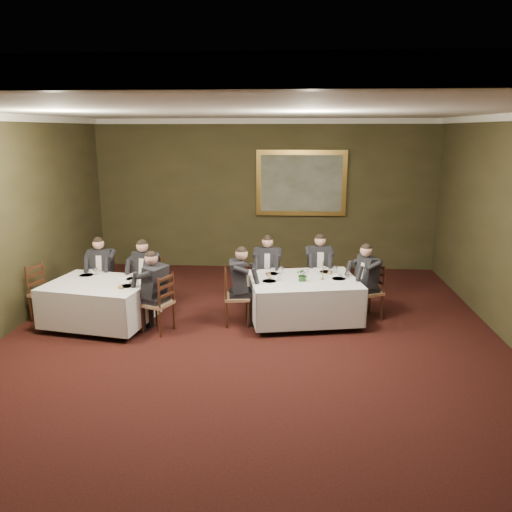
# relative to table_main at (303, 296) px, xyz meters

# --- Properties ---
(ground) EXTENTS (10.00, 10.00, 0.00)m
(ground) POSITION_rel_table_main_xyz_m (-0.84, -1.50, -0.45)
(ground) COLOR black
(ground) RESTS_ON ground
(ceiling) EXTENTS (8.00, 10.00, 0.10)m
(ceiling) POSITION_rel_table_main_xyz_m (-0.84, -1.50, 3.05)
(ceiling) COLOR silver
(ceiling) RESTS_ON back_wall
(back_wall) EXTENTS (8.00, 0.10, 3.50)m
(back_wall) POSITION_rel_table_main_xyz_m (-0.84, 3.50, 1.30)
(back_wall) COLOR #312F18
(back_wall) RESTS_ON ground
(front_wall) EXTENTS (8.00, 0.10, 3.50)m
(front_wall) POSITION_rel_table_main_xyz_m (-0.84, -6.50, 1.30)
(front_wall) COLOR #312F18
(front_wall) RESTS_ON ground
(crown_molding) EXTENTS (8.00, 10.00, 0.12)m
(crown_molding) POSITION_rel_table_main_xyz_m (-0.84, -1.50, 2.99)
(crown_molding) COLOR white
(crown_molding) RESTS_ON back_wall
(table_main) EXTENTS (2.06, 1.71, 0.67)m
(table_main) POSITION_rel_table_main_xyz_m (0.00, 0.00, 0.00)
(table_main) COLOR black
(table_main) RESTS_ON ground
(table_second) EXTENTS (1.88, 1.56, 0.67)m
(table_second) POSITION_rel_table_main_xyz_m (-3.44, -0.45, -0.00)
(table_second) COLOR black
(table_second) RESTS_ON ground
(chair_main_backleft) EXTENTS (0.46, 0.44, 1.00)m
(chair_main_backleft) POSITION_rel_table_main_xyz_m (-0.66, 0.84, -0.17)
(chair_main_backleft) COLOR #916A49
(chair_main_backleft) RESTS_ON ground
(diner_main_backleft) EXTENTS (0.43, 0.50, 1.35)m
(diner_main_backleft) POSITION_rel_table_main_xyz_m (-0.66, 0.83, 0.06)
(diner_main_backleft) COLOR black
(diner_main_backleft) RESTS_ON chair_main_backleft
(chair_main_backright) EXTENTS (0.46, 0.44, 1.00)m
(chair_main_backright) POSITION_rel_table_main_xyz_m (0.31, 1.02, -0.17)
(chair_main_backright) COLOR #916A49
(chair_main_backright) RESTS_ON ground
(diner_main_backright) EXTENTS (0.43, 0.50, 1.35)m
(diner_main_backright) POSITION_rel_table_main_xyz_m (0.31, 1.01, 0.06)
(diner_main_backright) COLOR black
(diner_main_backright) RESTS_ON chair_main_backright
(chair_main_endleft) EXTENTS (0.48, 0.49, 1.00)m
(chair_main_endleft) POSITION_rel_table_main_xyz_m (-1.14, -0.21, -0.17)
(chair_main_endleft) COLOR #916A49
(chair_main_endleft) RESTS_ON ground
(diner_main_endleft) EXTENTS (0.53, 0.46, 1.35)m
(diner_main_endleft) POSITION_rel_table_main_xyz_m (-1.13, -0.21, 0.06)
(diner_main_endleft) COLOR black
(diner_main_endleft) RESTS_ON chair_main_endleft
(chair_main_endright) EXTENTS (0.57, 0.58, 1.00)m
(chair_main_endright) POSITION_rel_table_main_xyz_m (1.14, 0.22, -0.17)
(chair_main_endright) COLOR #916A49
(chair_main_endright) RESTS_ON ground
(diner_main_endright) EXTENTS (0.60, 0.56, 1.35)m
(diner_main_endright) POSITION_rel_table_main_xyz_m (1.13, 0.21, 0.06)
(diner_main_endright) COLOR black
(diner_main_endright) RESTS_ON chair_main_endright
(chair_sec_backleft) EXTENTS (0.47, 0.45, 1.00)m
(chair_sec_backleft) POSITION_rel_table_main_xyz_m (-3.73, 0.48, -0.17)
(chair_sec_backleft) COLOR #916A49
(chair_sec_backleft) RESTS_ON ground
(diner_sec_backleft) EXTENTS (0.44, 0.50, 1.35)m
(diner_sec_backleft) POSITION_rel_table_main_xyz_m (-3.73, 0.47, 0.06)
(diner_sec_backleft) COLOR black
(diner_sec_backleft) RESTS_ON chair_sec_backleft
(chair_sec_backright) EXTENTS (0.54, 0.53, 1.00)m
(chair_sec_backright) POSITION_rel_table_main_xyz_m (-2.84, 0.32, -0.17)
(chair_sec_backright) COLOR #916A49
(chair_sec_backright) RESTS_ON ground
(diner_sec_backright) EXTENTS (0.52, 0.58, 1.35)m
(diner_sec_backright) POSITION_rel_table_main_xyz_m (-2.84, 0.31, 0.06)
(diner_sec_backright) COLOR black
(diner_sec_backright) RESTS_ON chair_sec_backright
(chair_sec_endright) EXTENTS (0.56, 0.57, 1.00)m
(chair_sec_endright) POSITION_rel_table_main_xyz_m (-2.39, -0.64, -0.17)
(chair_sec_endright) COLOR #916A49
(chair_sec_endright) RESTS_ON ground
(diner_sec_endright) EXTENTS (0.60, 0.55, 1.35)m
(diner_sec_endright) POSITION_rel_table_main_xyz_m (-2.40, -0.63, 0.06)
(diner_sec_endright) COLOR black
(diner_sec_endright) RESTS_ON chair_sec_endright
(chair_sec_endleft) EXTENTS (0.53, 0.54, 1.00)m
(chair_sec_endleft) POSITION_rel_table_main_xyz_m (-4.48, -0.26, -0.17)
(chair_sec_endleft) COLOR #916A49
(chair_sec_endleft) RESTS_ON ground
(centerpiece) EXTENTS (0.24, 0.21, 0.25)m
(centerpiece) POSITION_rel_table_main_xyz_m (-0.02, -0.13, 0.44)
(centerpiece) COLOR #2D5926
(centerpiece) RESTS_ON table_main
(candlestick) EXTENTS (0.07, 0.07, 0.49)m
(candlestick) POSITION_rel_table_main_xyz_m (0.32, -0.01, 0.49)
(candlestick) COLOR #A57F32
(candlestick) RESTS_ON table_main
(place_setting_table_main) EXTENTS (0.33, 0.31, 0.14)m
(place_setting_table_main) POSITION_rel_table_main_xyz_m (-0.50, 0.32, 0.35)
(place_setting_table_main) COLOR white
(place_setting_table_main) RESTS_ON table_main
(place_setting_table_second) EXTENTS (0.33, 0.31, 0.14)m
(place_setting_table_second) POSITION_rel_table_main_xyz_m (-3.77, 0.01, 0.35)
(place_setting_table_second) COLOR white
(place_setting_table_second) RESTS_ON table_second
(painting) EXTENTS (2.09, 0.09, 1.51)m
(painting) POSITION_rel_table_main_xyz_m (-0.00, 3.44, 1.60)
(painting) COLOR tan
(painting) RESTS_ON back_wall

